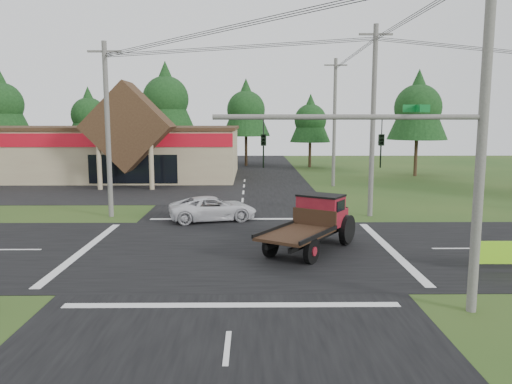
{
  "coord_description": "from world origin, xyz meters",
  "views": [
    {
      "loc": [
        0.63,
        -22.31,
        5.93
      ],
      "look_at": [
        0.89,
        3.28,
        2.2
      ],
      "focal_mm": 35.0,
      "sensor_mm": 36.0,
      "label": 1
    }
  ],
  "objects": [
    {
      "name": "utility_pole_ne",
      "position": [
        8.0,
        8.0,
        5.89
      ],
      "size": [
        2.0,
        0.3,
        11.5
      ],
      "color": "#595651",
      "rests_on": "ground"
    },
    {
      "name": "ground",
      "position": [
        0.0,
        0.0,
        0.0
      ],
      "size": [
        120.0,
        120.0,
        0.0
      ],
      "primitive_type": "plane",
      "color": "#254619",
      "rests_on": "ground"
    },
    {
      "name": "utility_pole_nr",
      "position": [
        7.5,
        -7.5,
        5.64
      ],
      "size": [
        2.0,
        0.3,
        11.0
      ],
      "color": "#595651",
      "rests_on": "ground"
    },
    {
      "name": "white_pickup",
      "position": [
        -1.63,
        6.75,
        0.71
      ],
      "size": [
        5.56,
        3.55,
        1.43
      ],
      "primitive_type": "imported",
      "rotation": [
        0.0,
        0.0,
        1.82
      ],
      "color": "silver",
      "rests_on": "ground"
    },
    {
      "name": "tree_row_d",
      "position": [
        0.0,
        42.0,
        7.38
      ],
      "size": [
        6.16,
        6.16,
        11.11
      ],
      "color": "#332316",
      "rests_on": "ground"
    },
    {
      "name": "antique_flatbed_truck",
      "position": [
        3.25,
        -0.31,
        1.25
      ],
      "size": [
        5.17,
        6.26,
        2.5
      ],
      "primitive_type": null,
      "rotation": [
        0.0,
        0.0,
        -0.58
      ],
      "color": "maroon",
      "rests_on": "ground"
    },
    {
      "name": "tree_row_b",
      "position": [
        -20.0,
        42.0,
        6.7
      ],
      "size": [
        5.6,
        5.6,
        10.1
      ],
      "color": "#332316",
      "rests_on": "ground"
    },
    {
      "name": "tree_row_e",
      "position": [
        8.0,
        40.0,
        6.03
      ],
      "size": [
        5.04,
        5.04,
        9.09
      ],
      "color": "#332316",
      "rests_on": "ground"
    },
    {
      "name": "road_ns",
      "position": [
        0.0,
        0.0,
        0.01
      ],
      "size": [
        12.0,
        120.0,
        0.02
      ],
      "primitive_type": "cube",
      "color": "black",
      "rests_on": "ground"
    },
    {
      "name": "utility_pole_nw",
      "position": [
        -8.0,
        8.0,
        5.39
      ],
      "size": [
        2.0,
        0.3,
        10.5
      ],
      "color": "#595651",
      "rests_on": "ground"
    },
    {
      "name": "tree_row_a",
      "position": [
        -30.0,
        40.0,
        8.05
      ],
      "size": [
        6.72,
        6.72,
        12.12
      ],
      "color": "#332316",
      "rests_on": "ground"
    },
    {
      "name": "utility_pole_n",
      "position": [
        8.0,
        22.0,
        5.74
      ],
      "size": [
        2.0,
        0.3,
        11.2
      ],
      "color": "#595651",
      "rests_on": "ground"
    },
    {
      "name": "road_ew",
      "position": [
        0.0,
        0.0,
        0.01
      ],
      "size": [
        120.0,
        12.0,
        0.02
      ],
      "primitive_type": "cube",
      "color": "black",
      "rests_on": "ground"
    },
    {
      "name": "tree_row_c",
      "position": [
        -10.0,
        41.0,
        8.72
      ],
      "size": [
        7.28,
        7.28,
        13.13
      ],
      "color": "#332316",
      "rests_on": "ground"
    },
    {
      "name": "traffic_signal_mast",
      "position": [
        5.82,
        -7.5,
        4.43
      ],
      "size": [
        8.12,
        0.24,
        7.0
      ],
      "color": "#595651",
      "rests_on": "ground"
    },
    {
      "name": "parking_apron",
      "position": [
        -14.0,
        19.0,
        0.01
      ],
      "size": [
        28.0,
        14.0,
        0.02
      ],
      "primitive_type": "cube",
      "color": "black",
      "rests_on": "ground"
    },
    {
      "name": "cvs_building",
      "position": [
        -15.7,
        29.57,
        2.78
      ],
      "size": [
        30.4,
        18.2,
        9.19
      ],
      "color": "tan",
      "rests_on": "ground"
    },
    {
      "name": "tree_side_ne",
      "position": [
        18.0,
        30.0,
        7.38
      ],
      "size": [
        6.16,
        6.16,
        11.11
      ],
      "color": "#332316",
      "rests_on": "ground"
    }
  ]
}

